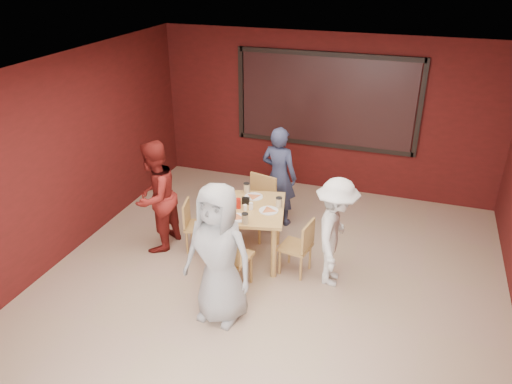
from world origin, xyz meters
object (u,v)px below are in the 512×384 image
(chair_left, at_px, (194,223))
(chair_right, at_px, (300,244))
(diner_right, at_px, (335,233))
(diner_front, at_px, (219,254))
(diner_back, at_px, (279,176))
(chair_front, at_px, (229,256))
(chair_back, at_px, (259,203))
(diner_left, at_px, (155,197))
(dining_table, at_px, (246,214))

(chair_left, bearing_deg, chair_right, -3.57)
(chair_left, height_order, chair_right, chair_right)
(chair_right, relative_size, diner_right, 0.54)
(diner_front, xyz_separation_m, diner_back, (-0.00, 2.44, -0.07))
(chair_front, relative_size, chair_back, 0.98)
(chair_right, relative_size, diner_front, 0.46)
(diner_right, bearing_deg, diner_front, 132.49)
(chair_back, distance_m, diner_back, 0.56)
(chair_front, relative_size, diner_right, 0.62)
(chair_right, xyz_separation_m, diner_front, (-0.68, -1.17, 0.42))
(chair_back, bearing_deg, diner_left, -146.78)
(dining_table, bearing_deg, chair_right, -7.76)
(chair_right, distance_m, diner_right, 0.55)
(dining_table, relative_size, diner_right, 0.84)
(chair_right, distance_m, diner_left, 2.18)
(chair_back, relative_size, chair_right, 1.18)
(dining_table, distance_m, diner_right, 1.28)
(dining_table, distance_m, chair_front, 0.80)
(diner_front, distance_m, diner_left, 1.87)
(chair_front, relative_size, diner_back, 0.57)
(diner_front, bearing_deg, chair_front, 106.62)
(diner_right, bearing_deg, diner_left, 87.29)
(dining_table, height_order, chair_left, dining_table)
(chair_back, relative_size, diner_back, 0.59)
(chair_left, xyz_separation_m, diner_right, (2.08, -0.14, 0.31))
(chair_front, distance_m, diner_right, 1.40)
(chair_back, relative_size, diner_front, 0.54)
(dining_table, xyz_separation_m, chair_right, (0.81, -0.11, -0.26))
(diner_left, bearing_deg, diner_back, 134.26)
(chair_back, xyz_separation_m, chair_left, (-0.75, -0.72, -0.10))
(dining_table, height_order, diner_back, diner_back)
(diner_back, distance_m, diner_left, 1.95)
(chair_left, relative_size, chair_right, 0.96)
(chair_right, relative_size, diner_back, 0.50)
(chair_left, bearing_deg, diner_front, -53.53)
(chair_back, relative_size, diner_right, 0.63)
(chair_left, bearing_deg, diner_left, -167.61)
(dining_table, xyz_separation_m, chair_left, (-0.80, -0.01, -0.28))
(chair_front, height_order, chair_right, chair_front)
(chair_right, height_order, diner_front, diner_front)
(dining_table, relative_size, chair_front, 1.35)
(chair_front, distance_m, diner_left, 1.55)
(chair_back, distance_m, chair_right, 1.20)
(dining_table, bearing_deg, diner_right, -6.54)
(chair_back, height_order, diner_back, diner_back)
(diner_back, bearing_deg, diner_left, 51.45)
(diner_front, height_order, diner_right, diner_front)
(chair_right, bearing_deg, chair_front, -139.29)
(chair_right, distance_m, diner_front, 1.41)
(diner_left, bearing_deg, chair_left, 105.24)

